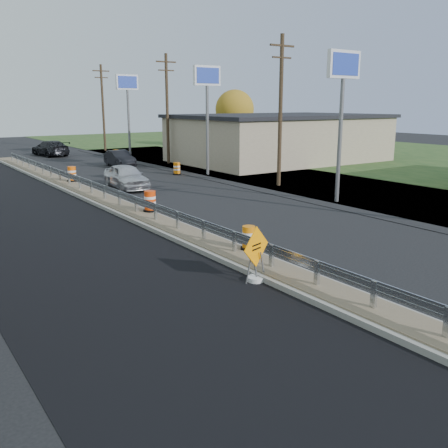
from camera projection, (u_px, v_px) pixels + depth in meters
ground at (204, 244)px, 19.08m from camera, size 140.00×140.00×0.00m
grass_verge_far at (432, 165)px, 43.65m from camera, size 40.00×120.00×0.03m
milled_overlay at (20, 212)px, 24.64m from camera, size 7.20×120.00×0.01m
median at (120, 207)px, 25.45m from camera, size 1.60×55.00×0.23m
guardrail at (112, 192)px, 26.10m from camera, size 0.10×46.15×0.72m
retail_building_near at (279, 138)px, 46.16m from camera, size 18.50×12.50×4.27m
pylon_sign_south at (343, 79)px, 25.75m from camera, size 2.20×0.30×7.90m
pylon_sign_mid at (207, 86)px, 36.15m from camera, size 2.20×0.30×7.90m
pylon_sign_north at (127, 90)px, 47.34m from camera, size 2.20×0.30×7.90m
utility_pole_smid at (281, 108)px, 31.47m from camera, size 1.90×0.26×9.40m
utility_pole_nmid at (167, 107)px, 43.46m from camera, size 1.90×0.26×9.40m
utility_pole_north at (103, 106)px, 55.45m from camera, size 1.90×0.26×9.40m
tree_far_yellow at (235, 109)px, 59.56m from camera, size 4.62×4.62×6.86m
caution_sign at (256, 268)px, 15.01m from camera, size 1.20×0.52×1.72m
barrel_median_near at (249, 238)px, 17.57m from camera, size 0.57×0.57×0.84m
barrel_median_mid at (150, 202)px, 23.73m from camera, size 0.67×0.67×0.98m
barrel_median_far at (72, 174)px, 32.90m from camera, size 0.66×0.66×0.97m
barrel_shoulder_mid at (177, 169)px, 37.67m from camera, size 0.62×0.62×0.91m
barrel_shoulder_far at (116, 154)px, 48.35m from camera, size 0.60×0.60×0.89m
car_silver at (126, 177)px, 31.36m from camera, size 2.09×4.61×1.54m
car_dark_mid at (120, 159)px, 42.23m from camera, size 1.66×4.24×1.38m
car_dark_far at (50, 148)px, 50.95m from camera, size 2.90×5.64×1.56m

